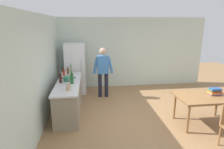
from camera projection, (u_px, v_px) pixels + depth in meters
ground_plane at (145, 121)px, 4.91m from camera, size 14.00×14.00×0.00m
wall_back at (125, 53)px, 7.43m from camera, size 6.40×0.12×2.70m
wall_left at (39, 72)px, 4.44m from camera, size 0.12×5.60×2.70m
kitchen_counter at (69, 97)px, 5.32m from camera, size 0.64×2.20×0.90m
refrigerator at (76, 69)px, 6.75m from camera, size 0.70×0.67×1.80m
person at (103, 69)px, 6.31m from camera, size 0.70×0.22×1.70m
dining_table at (205, 99)px, 4.61m from camera, size 1.40×0.90×0.75m
cooking_pot at (69, 79)px, 5.31m from camera, size 0.40×0.28×0.12m
utensil_jar at (68, 87)px, 4.54m from camera, size 0.11×0.11×0.32m
bottle_beer_brown at (68, 71)px, 5.97m from camera, size 0.06×0.06×0.26m
bottle_wine_green at (72, 78)px, 5.02m from camera, size 0.08×0.08×0.34m
bottle_wine_dark at (60, 78)px, 5.09m from camera, size 0.08×0.08×0.34m
bottle_sauce_red at (64, 73)px, 5.80m from camera, size 0.06×0.06×0.24m
bottle_water_clear at (61, 76)px, 5.34m from camera, size 0.07×0.07×0.30m
bottle_vinegar_tall at (71, 69)px, 6.13m from camera, size 0.06×0.06×0.32m
book_stack at (215, 91)px, 4.65m from camera, size 0.28×0.20×0.18m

